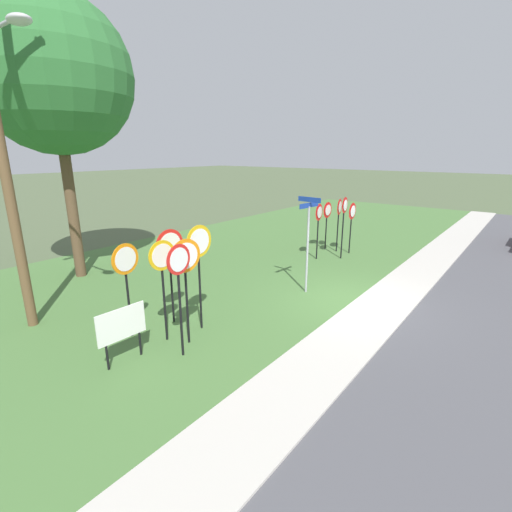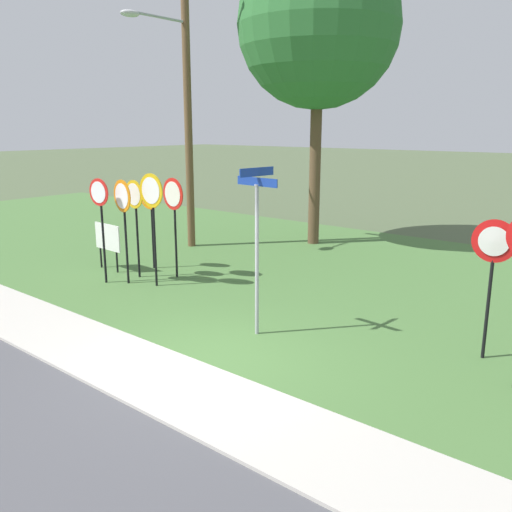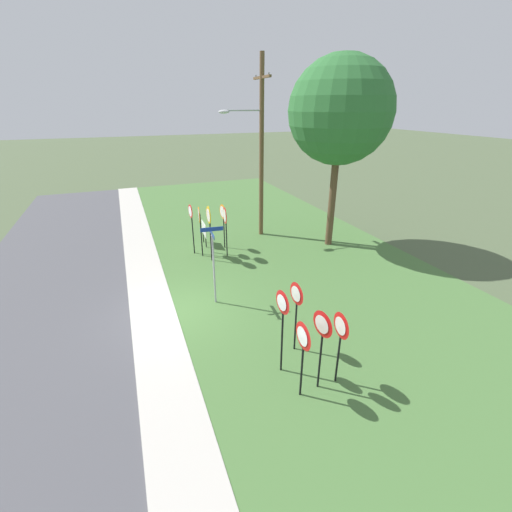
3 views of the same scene
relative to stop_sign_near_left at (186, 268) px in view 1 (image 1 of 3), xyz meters
The scene contains 17 objects.
ground_plane 5.45m from the stop_sign_near_left, 23.84° to the right, with size 160.00×160.00×0.00m, color #4C5B3D.
sidewalk_strip 5.79m from the stop_sign_near_left, 31.51° to the right, with size 44.00×1.60×0.06m, color #BCB7AD.
grass_median 6.39m from the stop_sign_near_left, 40.07° to the left, with size 44.00×12.00×0.04m, color #477038.
stop_sign_near_left is the anchor object (origin of this frame).
stop_sign_near_right 1.51m from the stop_sign_near_left, 115.50° to the left, with size 0.74×0.12×2.36m.
stop_sign_far_left 1.25m from the stop_sign_near_left, 66.45° to the left, with size 0.79×0.12×2.53m.
stop_sign_far_center 0.56m from the stop_sign_near_left, 146.18° to the right, with size 0.66×0.11×2.56m.
stop_sign_far_right 0.78m from the stop_sign_near_left, 22.96° to the left, with size 0.79×0.09×2.70m.
stop_sign_center_tall 0.58m from the stop_sign_near_left, 113.75° to the left, with size 0.70×0.11×2.47m.
yield_sign_near_left 9.87m from the stop_sign_near_left, ahead, with size 0.72×0.11×2.20m.
yield_sign_near_right 9.84m from the stop_sign_near_left, ahead, with size 0.73×0.10×2.26m.
yield_sign_far_left 8.19m from the stop_sign_near_left, ahead, with size 0.70×0.12×2.34m.
yield_sign_far_right 8.82m from the stop_sign_near_left, ahead, with size 0.67×0.12×2.61m.
yield_sign_center 9.80m from the stop_sign_near_left, ahead, with size 0.71×0.15×2.39m.
street_name_post 4.57m from the stop_sign_near_left, ahead, with size 0.96×0.81×3.06m.
notice_board 1.82m from the stop_sign_near_left, 160.99° to the left, with size 1.10×0.09×1.25m.
oak_tree_left 8.43m from the stop_sign_near_left, 82.45° to the left, with size 4.95×4.95×9.19m.
Camera 1 is at (-9.88, -3.95, 4.43)m, focal length 25.63 mm.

